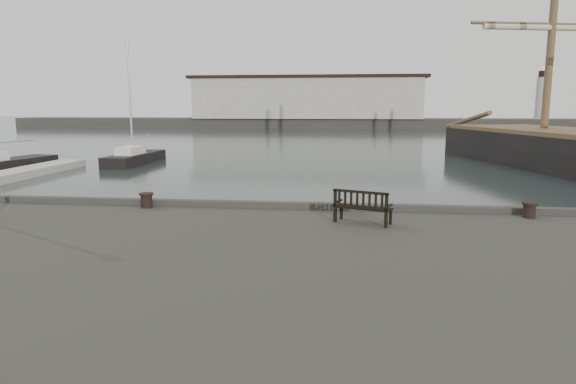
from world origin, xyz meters
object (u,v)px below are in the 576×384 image
object	(u,v)px
bench	(362,213)
bollard_left	(147,200)
yacht_d	(135,161)
bollard_right	(529,210)

from	to	relation	value
bench	bollard_left	size ratio (longest dim) A/B	3.55
bench	yacht_d	size ratio (longest dim) A/B	0.15
bench	bollard_right	distance (m)	4.56
bench	bollard_left	distance (m)	6.34
bench	bollard_left	bearing A→B (deg)	-170.87
yacht_d	bench	bearing A→B (deg)	-55.64
bollard_left	bench	bearing A→B (deg)	-12.06
bollard_left	yacht_d	xyz separation A→B (m)	(-10.96, 24.59, -1.54)
bollard_right	bollard_left	bearing A→B (deg)	179.25
bollard_left	bollard_right	size ratio (longest dim) A/B	1.04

